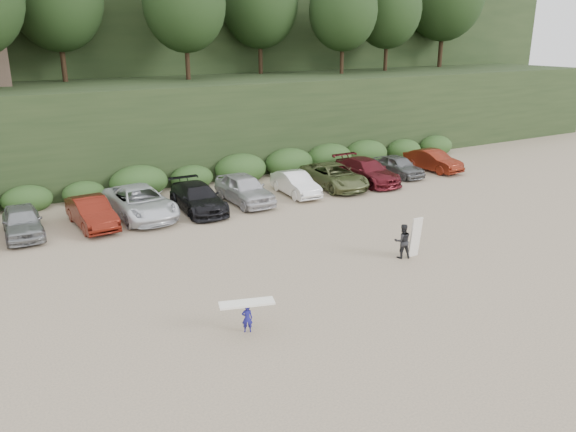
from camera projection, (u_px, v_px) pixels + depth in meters
ground at (305, 270)px, 22.56m from camera, size 120.00×120.00×0.00m
hillside_backdrop at (85, 7)px, 48.47m from camera, size 90.00×41.50×28.00m
parked_cars at (170, 200)px, 29.47m from camera, size 39.52×5.94×1.62m
child_surfer at (247, 312)px, 17.70m from camera, size 1.81×0.97×1.05m
adult_surfer at (404, 241)px, 23.62m from camera, size 1.21×0.79×1.77m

